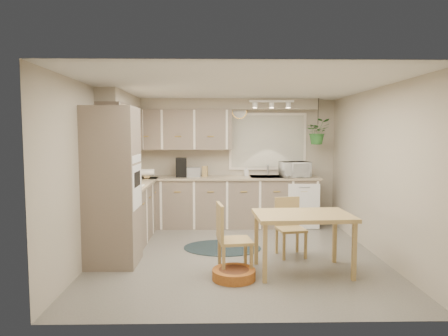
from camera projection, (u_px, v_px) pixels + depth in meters
The scene contains 35 objects.
floor at pixel (237, 254), 5.79m from camera, with size 4.20×4.20×0.00m, color slate.
ceiling at pixel (237, 87), 5.58m from camera, with size 4.20×4.20×0.00m, color silver.
wall_back at pixel (231, 162), 7.78m from camera, with size 4.00×0.04×2.40m, color #AEA390.
wall_front at pixel (249, 195), 3.59m from camera, with size 4.00×0.04×2.40m, color #AEA390.
wall_left at pixel (96, 173), 5.65m from camera, with size 0.04×4.20×2.40m, color #AEA390.
wall_right at pixel (376, 172), 5.72m from camera, with size 0.04×4.20×2.40m, color #AEA390.
base_cab_left at pixel (131, 213), 6.59m from camera, with size 0.60×1.85×0.90m, color gray.
base_cab_back at pixel (221, 203), 7.54m from camera, with size 3.60×0.60×0.90m, color gray.
counter_left at pixel (131, 184), 6.55m from camera, with size 0.64×1.89×0.04m, color tan.
counter_back at pixel (221, 178), 7.49m from camera, with size 3.64×0.64×0.04m, color tan.
oven_stack at pixel (112, 187), 5.29m from camera, with size 0.65×0.65×2.10m, color gray.
wall_oven_face at pixel (137, 186), 5.30m from camera, with size 0.02×0.56×0.58m, color white.
upper_cab_left at pixel (124, 129), 6.59m from camera, with size 0.35×2.00×0.75m, color gray.
upper_cab_back at pixel (179, 130), 7.53m from camera, with size 2.00×0.35×0.75m, color gray.
soffit_left at pixel (122, 100), 6.55m from camera, with size 0.30×2.00×0.20m, color #AEA390.
soffit_back at pixel (221, 104), 7.53m from camera, with size 3.60×0.30×0.20m, color #AEA390.
cooktop at pixel (124, 188), 5.97m from camera, with size 0.52×0.58×0.02m, color white.
range_hood at pixel (122, 157), 5.93m from camera, with size 0.40×0.60×0.14m, color white.
window_blinds at pixel (268, 141), 7.73m from camera, with size 1.40×0.02×1.00m, color beige.
window_frame at pixel (268, 141), 7.74m from camera, with size 1.50×0.02×1.10m, color white.
sink at pixel (269, 179), 7.52m from camera, with size 0.70×0.48×0.10m, color #AAADB2.
dishwasher_front at pixel (304, 207), 7.26m from camera, with size 0.58×0.01×0.83m, color white.
track_light_bar at pixel (272, 101), 7.14m from camera, with size 0.80×0.04×0.04m, color white.
wall_clock at pixel (239, 111), 7.66m from camera, with size 0.30×0.30×0.03m, color gold.
dining_table at pixel (302, 243), 5.03m from camera, with size 1.19×0.79×0.75m, color tan.
chair_left at pixel (235, 239), 4.96m from camera, with size 0.42×0.42×0.89m, color tan.
chair_back at pixel (291, 228), 5.68m from camera, with size 0.39×0.39×0.83m, color tan.
braided_rug at pixel (222, 248), 6.12m from camera, with size 1.19×0.89×0.01m, color black.
pet_bed at pixel (234, 274), 4.80m from camera, with size 0.52×0.52×0.12m, color #B46524.
microwave at pixel (295, 168), 7.41m from camera, with size 0.52×0.29×0.35m, color white.
soap_bottle at pixel (246, 174), 7.65m from camera, with size 0.08×0.18×0.08m, color white.
hanging_plant at pixel (318, 135), 7.36m from camera, with size 0.42×0.47×0.37m, color #2A6629.
coffee_maker at pixel (181, 167), 7.47m from camera, with size 0.20×0.25×0.36m, color black.
toaster at pixel (192, 172), 7.50m from camera, with size 0.29×0.17×0.18m, color #AAADB2.
knife_block at pixel (205, 171), 7.53m from camera, with size 0.09×0.09×0.20m, color tan.
Camera 1 is at (-0.30, -5.65, 1.75)m, focal length 32.00 mm.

